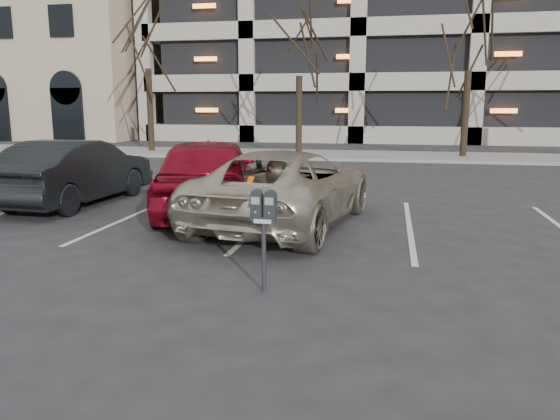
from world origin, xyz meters
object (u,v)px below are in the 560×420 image
object	(u,v)px
tree_c	(472,14)
car_dark	(76,172)
tree_a	(146,15)
tree_b	(299,25)
suv_silver	(286,187)
parking_meter	(264,216)
car_red	(208,175)

from	to	relation	value
tree_c	car_dark	size ratio (longest dim) A/B	1.78
tree_a	tree_b	size ratio (longest dim) A/B	1.11
tree_b	suv_silver	size ratio (longest dim) A/B	1.41
parking_meter	car_red	size ratio (longest dim) A/B	0.26
tree_a	parking_meter	world-z (taller)	tree_a
tree_a	tree_c	size ratio (longest dim) A/B	1.07
tree_a	tree_b	bearing A→B (deg)	0.00
tree_c	car_dark	distance (m)	16.98
car_red	car_dark	size ratio (longest dim) A/B	1.08
tree_a	tree_b	distance (m)	7.03
tree_c	parking_meter	bearing A→B (deg)	-104.19
tree_a	parking_meter	distance (m)	20.79
tree_b	car_dark	world-z (taller)	tree_b
tree_b	parking_meter	bearing A→B (deg)	-81.91
car_red	tree_c	bearing A→B (deg)	-131.26
parking_meter	suv_silver	world-z (taller)	suv_silver
tree_c	car_dark	world-z (taller)	tree_c
parking_meter	car_red	distance (m)	5.01
car_dark	car_red	bearing A→B (deg)	173.09
tree_b	car_dark	distance (m)	13.92
tree_b	tree_c	xyz separation A→B (m)	(7.00, 0.00, 0.24)
car_red	car_dark	world-z (taller)	car_red
parking_meter	car_dark	size ratio (longest dim) A/B	0.28
tree_c	car_red	size ratio (longest dim) A/B	1.66
parking_meter	car_dark	bearing A→B (deg)	141.10
car_red	car_dark	xyz separation A→B (m)	(-3.38, 0.55, -0.08)
tree_a	suv_silver	distance (m)	17.49
parking_meter	suv_silver	distance (m)	3.84
suv_silver	car_red	bearing A→B (deg)	-12.49
tree_a	tree_c	distance (m)	14.01
tree_b	tree_c	distance (m)	7.00
car_red	parking_meter	bearing A→B (deg)	102.01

